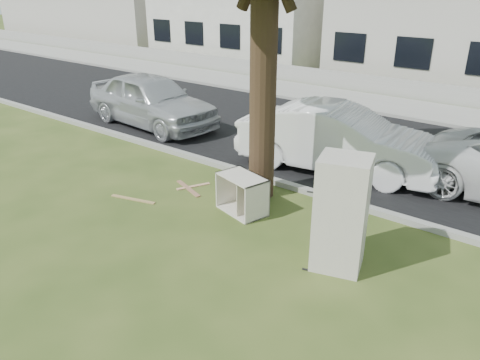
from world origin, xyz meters
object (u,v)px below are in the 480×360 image
Objects in this scene: car_center at (338,139)px; car_left at (151,100)px; cabinet at (242,194)px; fridge at (341,214)px.

car_left reaches higher than car_center.
cabinet is at bearing -112.31° from car_left.
fridge is 9.07m from car_left.
fridge is 2.51m from cabinet.
fridge is 4.21m from car_center.
cabinet is (-2.38, 0.57, -0.55)m from fridge.
car_left is at bearing 81.82° from car_center.
cabinet is 0.20× the size of car_left.
cabinet is 0.21× the size of car_center.
car_center is (0.44, 3.17, 0.41)m from cabinet.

